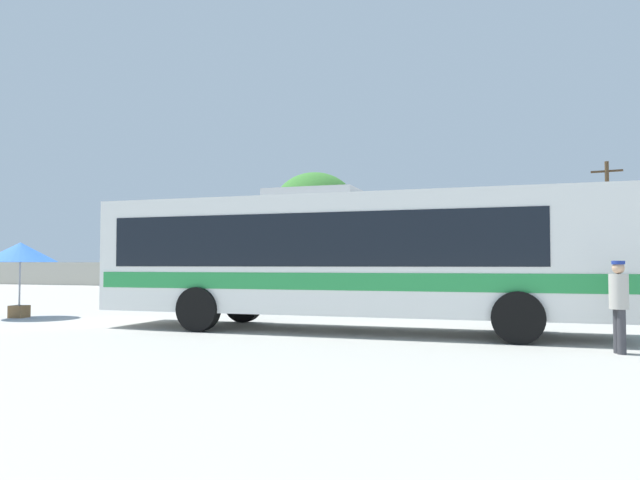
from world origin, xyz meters
The scene contains 12 objects.
ground_plane centered at (0.00, 10.00, 0.00)m, with size 300.00×300.00×0.00m, color #A3A099.
perimeter_wall centered at (0.00, 22.77, 0.88)m, with size 80.00×0.30×1.75m, color #B2AD9E.
coach_bus_white_green centered at (-0.90, -0.54, 1.81)m, with size 12.31×3.07×3.38m.
attendant_by_bus_door centered at (4.77, -2.36, 0.93)m, with size 0.41×0.41×1.63m.
vendor_umbrella_near_gate_blue centered at (-11.04, -0.51, 1.89)m, with size 2.10×2.10×2.22m.
parked_car_leftmost_black centered at (-8.55, 18.92, 0.81)m, with size 4.48×2.09×1.53m.
parked_car_second_dark_blue centered at (-2.01, 18.86, 0.76)m, with size 4.57×2.18×1.41m.
parked_car_third_silver centered at (4.16, 18.09, 0.78)m, with size 4.58×2.18×1.48m.
utility_pole_near centered at (7.12, 26.32, 4.12)m, with size 1.80×0.30×7.87m.
roadside_tree_left centered at (-11.72, 25.64, 5.58)m, with size 5.90×5.90×8.10m.
roadside_tree_midleft centered at (-0.63, 24.89, 4.26)m, with size 3.59×3.59×5.80m.
roadside_tree_midright centered at (3.44, 27.29, 4.57)m, with size 4.16×4.16×6.35m.
Camera 1 is at (3.59, -14.19, 1.56)m, focal length 33.99 mm.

